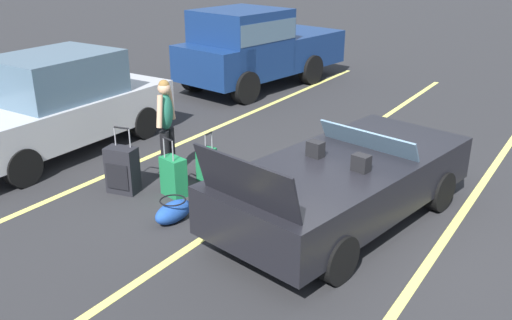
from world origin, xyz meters
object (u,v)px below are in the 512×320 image
Objects in this scene: suitcase_large_black at (122,170)px; duffel_bag at (173,211)px; suitcase_small_carryon at (206,164)px; parked_pickup_truck_near at (254,47)px; convertible_car at (353,179)px; parked_sedan_far at (57,105)px; suitcase_medium_bright at (174,177)px; traveler_person at (166,123)px.

suitcase_large_black reaches higher than duffel_bag.
parked_pickup_truck_near reaches higher than suitcase_small_carryon.
parked_pickup_truck_near is at bearing -176.44° from suitcase_large_black.
suitcase_large_black is at bearing 119.90° from convertible_car.
parked_pickup_truck_near reaches higher than parked_sedan_far.
parked_sedan_far is at bearing 74.76° from duffel_bag.
suitcase_small_carryon is at bearing 11.48° from suitcase_medium_bright.
convertible_car is 4.15× the size of suitcase_large_black.
parked_pickup_truck_near is at bearing 175.70° from parked_sedan_far.
traveler_person reaches higher than suitcase_small_carryon.
convertible_car is at bearing -10.63° from traveler_person.
traveler_person reaches higher than duffel_bag.
duffel_bag is (-1.48, -0.57, -0.09)m from suitcase_small_carryon.
traveler_person is at bearing 20.74° from suitcase_small_carryon.
suitcase_small_carryon is 0.94m from traveler_person.
suitcase_medium_bright is at bearing 31.46° from parked_pickup_truck_near.
suitcase_medium_bright reaches higher than duffel_bag.
parked_sedan_far is (-0.47, 3.12, 0.64)m from suitcase_small_carryon.
suitcase_medium_bright is (0.36, -0.75, -0.06)m from suitcase_large_black.
parked_sedan_far reaches higher than suitcase_large_black.
suitcase_medium_bright is at bearing 118.22° from convertible_car.
duffel_bag is at bearing 137.05° from convertible_car.
duffel_bag is 0.15× the size of parked_sedan_far.
suitcase_large_black is 1.39m from suitcase_small_carryon.
parked_pickup_truck_near is 1.15× the size of parked_sedan_far.
convertible_car is 2.61m from suitcase_small_carryon.
parked_sedan_far is at bearing 105.13° from convertible_car.
convertible_car reaches higher than suitcase_medium_bright.
suitcase_medium_bright is 1.44× the size of duffel_bag.
suitcase_small_carryon is 3.22m from parked_sedan_far.
convertible_car is 3.56m from suitcase_large_black.
suitcase_medium_bright is at bearing 86.12° from suitcase_small_carryon.
suitcase_large_black is at bearing 53.54° from suitcase_small_carryon.
parked_sedan_far is at bearing 168.13° from traveler_person.
parked_sedan_far reaches higher than duffel_bag.
suitcase_medium_bright is (-0.86, 2.59, -0.28)m from convertible_car.
convertible_car is 2.74m from suitcase_medium_bright.
suitcase_large_black is 1.10× the size of suitcase_medium_bright.
duffel_bag is at bearing 107.50° from suitcase_small_carryon.
convertible_car reaches higher than suitcase_large_black.
suitcase_medium_bright is 1.01m from traveler_person.
convertible_car is 4.57× the size of suitcase_medium_bright.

